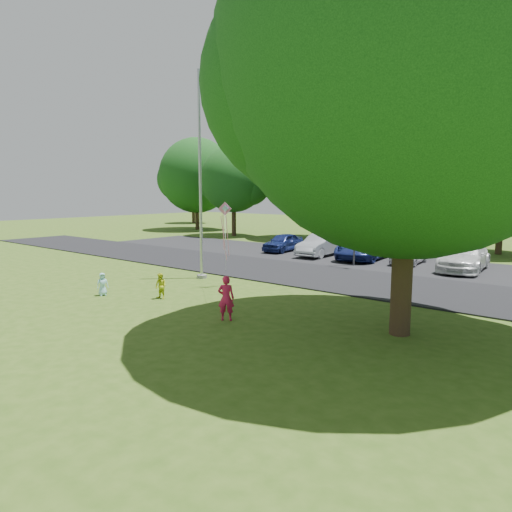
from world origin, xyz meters
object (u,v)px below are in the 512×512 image
Objects in this scene: child_blue at (103,284)px; kite at (225,219)px; flagpole at (200,194)px; woman at (226,298)px; child_yellow at (161,286)px; big_tree at (408,72)px; trash_can at (403,263)px; street_lamp at (358,212)px.

kite is (2.82, 4.44, 2.58)m from child_blue.
flagpole reaches higher than woman.
kite is at bearing -19.92° from flagpole.
flagpole is 2.34× the size of kite.
child_yellow is at bearing -64.68° from flagpole.
big_tree is 3.16× the size of kite.
big_tree is at bearing -69.55° from trash_can.
trash_can is at bearing -10.05° from child_blue.
kite is at bearing -12.97° from child_blue.
big_tree is (3.98, -10.68, 7.10)m from trash_can.
woman is (6.13, -4.81, -3.41)m from flagpole.
flagpole is 10.34× the size of trash_can.
street_lamp reaches higher than child_yellow.
flagpole reaches higher than child_blue.
child_yellow is at bearing -170.57° from big_tree.
big_tree is at bearing -57.63° from child_blue.
child_yellow is (-5.17, -12.20, 0.04)m from trash_can.
street_lamp is 9.09m from kite.
big_tree is (6.68, -10.65, 4.44)m from street_lamp.
flagpole is 11.95m from big_tree.
street_lamp reaches higher than child_blue.
woman is 4.19m from child_yellow.
trash_can is 0.93× the size of child_yellow.
trash_can is at bearing -130.05° from woman.
kite is at bearing 76.96° from child_yellow.
woman is at bearing -156.94° from big_tree.
kite reaches higher than child_yellow.
trash_can is 13.25m from child_yellow.
flagpole is 9.58× the size of child_yellow.
street_lamp is (4.46, 7.98, -1.01)m from flagpole.
big_tree reaches higher than child_blue.
big_tree is 8.89× the size of woman.
big_tree reaches higher than kite.
trash_can reaches higher than child_blue.
woman is at bearing -75.20° from kite.
big_tree reaches higher than street_lamp.
street_lamp reaches higher than kite.
big_tree is 13.78m from child_blue.
kite is (-3.68, 3.93, 2.30)m from woman.
woman reaches higher than child_blue.
woman is 0.35× the size of kite.
street_lamp is at bearing 60.80° from flagpole.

